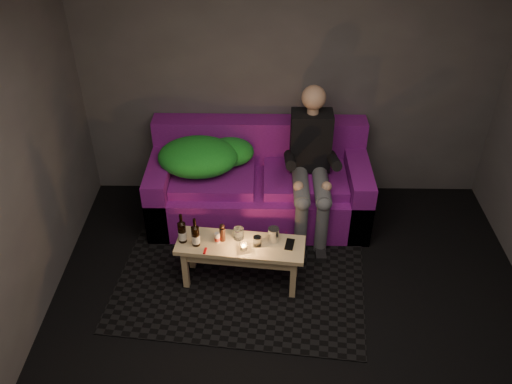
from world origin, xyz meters
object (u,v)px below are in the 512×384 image
at_px(sofa, 259,186).
at_px(coffee_table, 240,251).
at_px(person, 311,162).
at_px(steel_cup, 273,235).
at_px(beer_bottle_a, 182,232).
at_px(beer_bottle_b, 195,235).

bearing_deg(sofa, coffee_table, -98.32).
relative_size(person, steel_cup, 10.95).
height_order(beer_bottle_a, steel_cup, beer_bottle_a).
distance_m(person, beer_bottle_b, 1.29).
relative_size(sofa, beer_bottle_a, 7.53).
xyz_separation_m(coffee_table, beer_bottle_b, (-0.36, -0.02, 0.18)).
bearing_deg(person, sofa, 160.45).
xyz_separation_m(sofa, coffee_table, (-0.14, -0.98, 0.03)).
bearing_deg(sofa, person, -19.55).
xyz_separation_m(sofa, beer_bottle_b, (-0.50, -0.99, 0.21)).
bearing_deg(coffee_table, beer_bottle_b, -177.27).
bearing_deg(beer_bottle_b, sofa, 63.11).
bearing_deg(sofa, steel_cup, -82.14).
distance_m(person, coffee_table, 1.08).
relative_size(person, beer_bottle_b, 5.16).
bearing_deg(steel_cup, person, 65.61).
height_order(coffee_table, beer_bottle_a, beer_bottle_a).
bearing_deg(beer_bottle_b, person, 40.10).
relative_size(beer_bottle_b, steel_cup, 2.12).
height_order(sofa, coffee_table, sofa).
height_order(coffee_table, steel_cup, steel_cup).
bearing_deg(person, steel_cup, -114.39).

